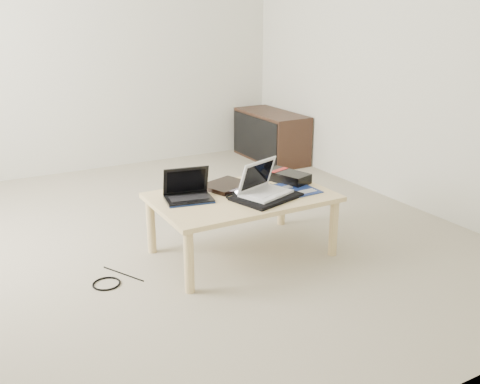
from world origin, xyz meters
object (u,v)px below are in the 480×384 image
netbook (188,193)px  white_laptop (263,187)px  coffee_table (242,202)px  media_cabinet (270,136)px  gpu_box (287,177)px

netbook → white_laptop: white_laptop is taller
coffee_table → media_cabinet: media_cabinet is taller
coffee_table → gpu_box: gpu_box is taller
coffee_table → gpu_box: size_ratio=3.24×
white_laptop → gpu_box: bearing=32.2°
coffee_table → white_laptop: (0.10, -0.09, 0.11)m
media_cabinet → white_laptop: white_laptop is taller
netbook → gpu_box: (0.73, 0.01, -0.01)m
coffee_table → netbook: bearing=165.3°
coffee_table → white_laptop: white_laptop is taller
white_laptop → coffee_table: bearing=136.7°
netbook → gpu_box: size_ratio=0.91×
coffee_table → white_laptop: bearing=-43.3°
netbook → white_laptop: bearing=-22.8°
media_cabinet → white_laptop: size_ratio=2.56×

